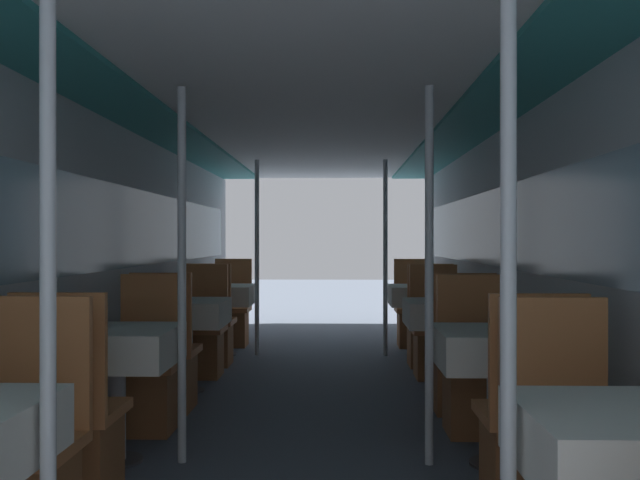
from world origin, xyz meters
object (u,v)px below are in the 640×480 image
Objects in this scene: chair_left_far_0 at (21,480)px; dining_table_right_0 at (636,453)px; chair_left_near_2 at (167,369)px; dining_table_left_3 at (222,297)px; dining_table_left_2 at (186,316)px; chair_right_far_3 at (414,320)px; dining_table_right_3 at (420,298)px; chair_left_far_3 at (231,320)px; dining_table_left_1 at (115,351)px; chair_right_far_2 at (436,344)px; support_pole_right_0 at (508,307)px; chair_left_far_2 at (201,343)px; chair_left_far_1 at (147,384)px; chair_left_near_1 at (72,441)px; chair_right_near_1 at (528,444)px; chair_right_near_2 at (460,371)px; support_pole_right_1 at (429,275)px; dining_table_right_1 at (497,353)px; chair_right_near_3 at (428,336)px; support_pole_left_0 at (48,306)px; support_pole_right_3 at (385,257)px; chair_right_far_1 at (475,386)px; chair_left_near_3 at (211,335)px; support_pole_left_3 at (257,257)px; support_pole_left_1 at (182,275)px.

chair_left_far_0 reaches higher than dining_table_right_0.
chair_left_near_2 reaches higher than dining_table_left_3.
dining_table_left_2 is 0.74× the size of chair_right_far_3.
dining_table_right_0 is 5.45m from dining_table_right_3.
chair_left_far_3 is at bearing 109.08° from dining_table_right_0.
dining_table_right_3 is (2.11, 3.63, 0.00)m from dining_table_left_1.
support_pole_right_0 is at bearing 85.04° from chair_right_far_2.
chair_right_far_2 is (2.11, -1.17, -0.31)m from dining_table_left_3.
chair_left_far_0 is at bearing 90.00° from chair_left_far_2.
support_pole_right_0 reaches higher than chair_left_far_0.
chair_left_far_3 reaches higher than dining_table_right_0.
chair_left_far_3 is (0.00, 3.63, 0.00)m from chair_left_far_1.
chair_left_near_1 is 2.11m from chair_right_near_1.
chair_right_near_1 and chair_right_near_2 have the same top height.
support_pole_right_0 is 1.44m from chair_right_near_1.
chair_right_far_2 is (0.37, 2.46, -0.74)m from support_pole_right_1.
chair_right_near_2 is at bearing -90.00° from dining_table_right_3.
chair_left_far_2 is 4.77m from dining_table_right_0.
dining_table_right_1 is 3.01m from chair_right_near_3.
chair_left_far_1 is 1.00× the size of chair_left_far_2.
support_pole_left_0 is 5.73m from dining_table_right_3.
chair_right_far_1 is at bearing -82.93° from support_pole_right_3.
chair_right_near_1 reaches higher than dining_table_right_3.
support_pole_left_0 is at bearing -82.93° from chair_left_near_2.
support_pole_left_0 is 3.10m from chair_left_near_2.
chair_left_far_0 is at bearing 163.07° from dining_table_right_0.
support_pole_left_0 is 2.55m from dining_table_right_1.
chair_left_near_2 is at bearing 125.15° from dining_table_right_0.
support_pole_right_3 is (-0.37, 2.46, 0.74)m from chair_right_near_2.
dining_table_left_1 is 1.22m from chair_left_near_2.
chair_left_far_3 is 2.78m from chair_right_far_2.
chair_left_far_0 is at bearing -90.00° from chair_left_near_3.
chair_left_far_0 is at bearing -150.85° from dining_table_right_1.
support_pole_right_1 is 2.08× the size of chair_right_far_3.
support_pole_right_0 is (1.73, -2.46, 0.74)m from chair_left_far_1.
chair_right_far_2 is 0.53m from chair_right_near_3.
chair_right_near_2 is 1.28m from chair_right_far_2.
chair_right_near_3 is (2.11, -0.64, -0.31)m from dining_table_left_3.
chair_left_near_1 and chair_right_far_2 have the same top height.
chair_left_near_2 is 2.59m from support_pole_left_3.
support_pole_right_3 is (-0.37, 3.63, 0.43)m from dining_table_right_1.
support_pole_left_0 is at bearing -90.00° from support_pole_left_1.
chair_left_far_3 reaches higher than dining_table_left_1.
dining_table_left_1 is 0.74× the size of chair_left_near_2.
support_pole_left_0 is 1.00× the size of support_pole_left_1.
support_pole_left_1 and support_pole_left_3 have the same top height.
chair_right_far_2 is at bearing -72.47° from support_pole_right_3.
support_pole_left_0 is 6.14m from chair_left_far_3.
chair_right_far_3 is (2.11, 5.45, 0.00)m from chair_left_far_0.
chair_left_far_2 is 1.22m from dining_table_left_3.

